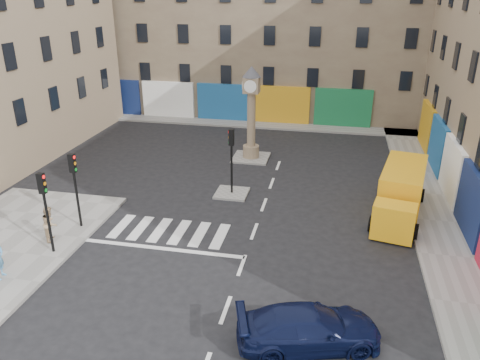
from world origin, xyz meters
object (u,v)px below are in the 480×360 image
(traffic_light_left_near, at_px, (45,200))
(pedestrian_tan, at_px, (50,223))
(yellow_van, at_px, (401,193))
(clock_pillar, at_px, (251,107))
(traffic_light_island, at_px, (231,151))
(navy_sedan, at_px, (309,328))
(traffic_light_left_far, at_px, (74,179))

(traffic_light_left_near, height_order, pedestrian_tan, traffic_light_left_near)
(traffic_light_left_near, xyz_separation_m, yellow_van, (15.29, 7.22, -1.44))
(pedestrian_tan, bearing_deg, yellow_van, -91.84)
(clock_pillar, bearing_deg, yellow_van, -36.21)
(traffic_light_island, xyz_separation_m, yellow_van, (8.99, -0.58, -1.41))
(traffic_light_left_near, distance_m, pedestrian_tan, 1.97)
(yellow_van, relative_size, pedestrian_tan, 4.07)
(traffic_light_island, bearing_deg, navy_sedan, -65.59)
(traffic_light_left_far, xyz_separation_m, pedestrian_tan, (-0.61, -1.49, -1.64))
(traffic_light_island, height_order, pedestrian_tan, traffic_light_island)
(traffic_light_left_near, relative_size, traffic_light_left_far, 1.00)
(navy_sedan, relative_size, pedestrian_tan, 2.83)
(navy_sedan, xyz_separation_m, yellow_van, (3.92, 10.58, 0.49))
(traffic_light_left_far, distance_m, clock_pillar, 13.05)
(traffic_light_left_near, height_order, traffic_light_island, traffic_light_left_near)
(traffic_light_left_far, relative_size, traffic_light_island, 1.00)
(traffic_light_island, relative_size, clock_pillar, 0.61)
(navy_sedan, bearing_deg, traffic_light_left_far, 46.23)
(navy_sedan, bearing_deg, pedestrian_tan, 53.46)
(traffic_light_island, height_order, yellow_van, traffic_light_island)
(traffic_light_island, bearing_deg, traffic_light_left_near, -128.93)
(traffic_light_left_near, relative_size, yellow_van, 0.55)
(traffic_light_left_far, bearing_deg, traffic_light_left_near, -90.00)
(traffic_light_left_far, bearing_deg, clock_pillar, 61.06)
(traffic_light_left_far, height_order, navy_sedan, traffic_light_left_far)
(traffic_light_left_near, bearing_deg, traffic_light_left_far, 90.00)
(yellow_van, xyz_separation_m, pedestrian_tan, (-15.90, -6.30, -0.20))
(traffic_light_left_far, xyz_separation_m, clock_pillar, (6.30, 11.40, 0.93))
(traffic_light_left_far, height_order, pedestrian_tan, traffic_light_left_far)
(traffic_light_left_near, bearing_deg, pedestrian_tan, 123.70)
(traffic_light_left_far, height_order, yellow_van, traffic_light_left_far)
(navy_sedan, distance_m, yellow_van, 11.30)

